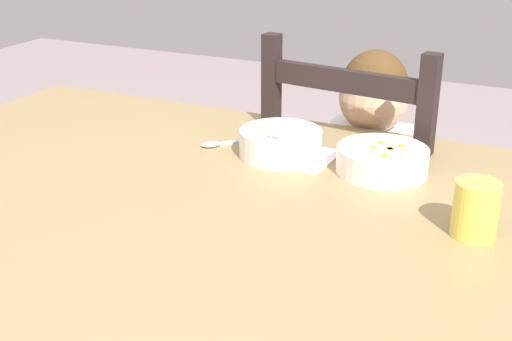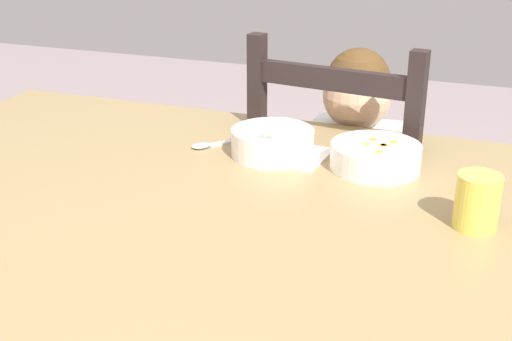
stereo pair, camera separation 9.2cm
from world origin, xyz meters
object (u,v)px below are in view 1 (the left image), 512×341
Objects in this scene: spoon at (220,143)px; bowl_of_carrots at (382,159)px; dining_chair at (359,235)px; child_figure at (366,179)px; drinking_cup at (476,209)px; bowl_of_peas at (281,142)px; dining_table at (201,249)px.

bowl_of_carrots is at bearing -0.36° from spoon.
child_figure is (0.01, -0.00, 0.16)m from dining_chair.
drinking_cup is at bearing -19.35° from spoon.
bowl_of_peas reaches higher than bowl_of_carrots.
child_figure reaches higher than dining_table.
dining_table is 8.60× the size of bowl_of_carrots.
dining_chair is 0.16m from child_figure.
dining_chair is 0.46m from bowl_of_carrots.
dining_table is 16.69× the size of drinking_cup.
bowl_of_carrots is at bearing 136.03° from drinking_cup.
spoon is at bearing 179.07° from bowl_of_peas.
bowl_of_peas is at bearing 84.03° from dining_table.
dining_table is at bearing -95.97° from bowl_of_peas.
dining_chair is 8.46× the size of spoon.
child_figure is 0.62m from drinking_cup.
bowl_of_carrots is at bearing 49.77° from dining_table.
dining_chair is at bearing 70.89° from bowl_of_peas.
bowl_of_carrots reaches higher than spoon.
dining_table is at bearing -103.42° from child_figure.
dining_table is 0.32m from bowl_of_peas.
drinking_cup is (0.21, -0.20, 0.02)m from bowl_of_carrots.
child_figure is 8.08× the size of spoon.
spoon is (-0.37, 0.00, -0.02)m from bowl_of_carrots.
dining_chair is 5.38× the size of bowl_of_carrots.
dining_table is 0.40m from bowl_of_carrots.
drinking_cup is at bearing 12.00° from dining_table.
child_figure reaches higher than bowl_of_carrots.
child_figure reaches higher than bowl_of_peas.
bowl_of_peas is 0.22m from bowl_of_carrots.
dining_table is 0.33m from spoon.
spoon is at bearing 179.64° from bowl_of_carrots.
spoon is at bearing -130.45° from dining_chair.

